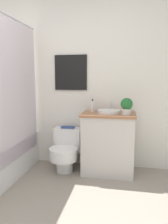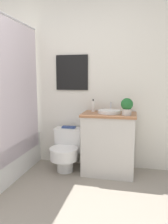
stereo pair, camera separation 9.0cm
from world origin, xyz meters
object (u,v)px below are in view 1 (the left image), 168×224
potted_plant (127,106)px  toilet (66,149)px  sink (109,111)px  soap_bottle (92,106)px  book_on_tank (68,127)px

potted_plant → toilet: bearing=174.8°
toilet → sink: (0.59, 0.04, 0.55)m
sink → potted_plant: potted_plant is taller
soap_bottle → toilet: bearing=-160.3°
sink → book_on_tank: (-0.59, 0.09, -0.26)m
toilet → sink: bearing=3.9°
book_on_tank → toilet: bearing=-90.0°
potted_plant → book_on_tank: 0.91m
potted_plant → sink: bearing=153.2°
sink → book_on_tank: bearing=171.4°
sink → potted_plant: size_ratio=1.59×
soap_bottle → book_on_tank: (-0.36, 0.00, -0.32)m
sink → potted_plant: bearing=-26.8°
toilet → book_on_tank: (0.00, 0.13, 0.29)m
toilet → book_on_tank: bearing=90.0°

